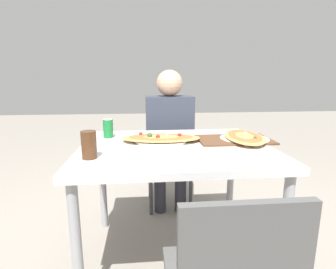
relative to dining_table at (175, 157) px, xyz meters
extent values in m
plane|color=gray|center=(0.00, 0.00, -0.68)|extent=(14.00, 14.00, 0.00)
cube|color=silver|center=(0.00, 0.00, 0.06)|extent=(1.12, 0.92, 0.04)
cylinder|color=#99999E|center=(-0.50, -0.41, -0.32)|extent=(0.05, 0.05, 0.72)
cylinder|color=#99999E|center=(0.50, -0.41, -0.32)|extent=(0.05, 0.05, 0.72)
cylinder|color=#99999E|center=(-0.50, 0.41, -0.32)|extent=(0.05, 0.05, 0.72)
cylinder|color=#99999E|center=(0.50, 0.41, -0.32)|extent=(0.05, 0.05, 0.72)
cube|color=#4C4C4C|center=(0.04, 0.72, -0.26)|extent=(0.40, 0.40, 0.04)
cube|color=#4C4C4C|center=(0.04, 0.91, -0.04)|extent=(0.38, 0.03, 0.39)
cylinder|color=#38383D|center=(0.21, 0.55, -0.48)|extent=(0.03, 0.03, 0.41)
cylinder|color=#38383D|center=(-0.13, 0.55, -0.48)|extent=(0.03, 0.03, 0.41)
cylinder|color=#38383D|center=(0.21, 0.89, -0.48)|extent=(0.03, 0.03, 0.41)
cylinder|color=#38383D|center=(-0.13, 0.89, -0.48)|extent=(0.03, 0.03, 0.41)
cube|color=#4C4C4C|center=(0.09, -0.91, -0.04)|extent=(0.38, 0.03, 0.39)
cylinder|color=#2D2D38|center=(0.13, 0.60, -0.46)|extent=(0.10, 0.10, 0.45)
cylinder|color=#2D2D38|center=(-0.05, 0.60, -0.46)|extent=(0.10, 0.10, 0.45)
cube|color=#333847|center=(0.04, 0.69, 0.04)|extent=(0.40, 0.22, 0.55)
sphere|color=tan|center=(0.04, 0.69, 0.43)|extent=(0.22, 0.22, 0.22)
cylinder|color=white|center=(-0.07, 0.10, 0.08)|extent=(0.33, 0.33, 0.01)
ellipsoid|color=tan|center=(-0.07, 0.10, 0.10)|extent=(0.51, 0.28, 0.02)
ellipsoid|color=#D16033|center=(-0.07, 0.10, 0.11)|extent=(0.42, 0.23, 0.01)
sphere|color=maroon|center=(-0.10, 0.07, 0.11)|extent=(0.03, 0.03, 0.03)
sphere|color=maroon|center=(-0.20, 0.17, 0.11)|extent=(0.02, 0.02, 0.02)
sphere|color=#335928|center=(-0.15, 0.11, 0.12)|extent=(0.03, 0.03, 0.03)
sphere|color=maroon|center=(0.04, 0.11, 0.11)|extent=(0.03, 0.03, 0.03)
sphere|color=beige|center=(-0.04, 0.07, 0.11)|extent=(0.03, 0.03, 0.03)
cylinder|color=#197233|center=(-0.42, 0.25, 0.14)|extent=(0.07, 0.07, 0.12)
cylinder|color=silver|center=(-0.42, 0.25, 0.20)|extent=(0.06, 0.06, 0.00)
cylinder|color=#4C2D19|center=(-0.46, -0.22, 0.15)|extent=(0.08, 0.08, 0.14)
cube|color=brown|center=(0.40, 0.08, 0.08)|extent=(0.47, 0.29, 0.01)
cylinder|color=white|center=(0.46, 0.08, 0.08)|extent=(0.31, 0.31, 0.01)
ellipsoid|color=tan|center=(0.46, 0.08, 0.10)|extent=(0.31, 0.49, 0.02)
ellipsoid|color=#D16033|center=(0.46, 0.08, 0.11)|extent=(0.25, 0.41, 0.01)
sphere|color=#335928|center=(0.50, 0.00, 0.11)|extent=(0.02, 0.02, 0.02)
sphere|color=beige|center=(0.47, 0.09, 0.12)|extent=(0.03, 0.03, 0.03)
camera|label=1|loc=(-0.18, -1.51, 0.48)|focal=28.00mm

